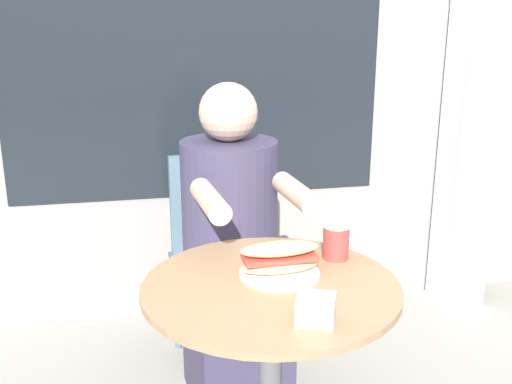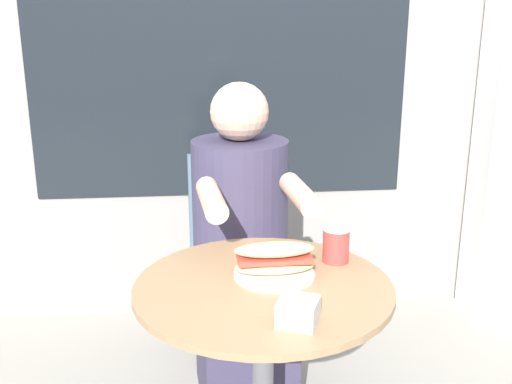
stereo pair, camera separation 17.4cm
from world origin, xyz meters
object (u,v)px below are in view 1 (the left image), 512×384
(diner_chair, at_px, (216,240))
(sandwich_on_plate, at_px, (280,261))
(cafe_table, at_px, (270,348))
(seated_diner, at_px, (233,272))
(drink_cup, at_px, (336,241))

(diner_chair, height_order, sandwich_on_plate, diner_chair)
(cafe_table, bearing_deg, diner_chair, 91.86)
(sandwich_on_plate, bearing_deg, cafe_table, -125.17)
(diner_chair, bearing_deg, seated_diner, 86.72)
(cafe_table, height_order, diner_chair, diner_chair)
(cafe_table, relative_size, sandwich_on_plate, 3.22)
(seated_diner, bearing_deg, diner_chair, -93.28)
(diner_chair, bearing_deg, drink_cup, 103.81)
(sandwich_on_plate, relative_size, drink_cup, 2.07)
(cafe_table, distance_m, sandwich_on_plate, 0.25)
(drink_cup, bearing_deg, diner_chair, 108.97)
(cafe_table, height_order, sandwich_on_plate, sandwich_on_plate)
(cafe_table, distance_m, diner_chair, 0.88)
(seated_diner, height_order, drink_cup, seated_diner)
(sandwich_on_plate, bearing_deg, seated_diner, 96.34)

